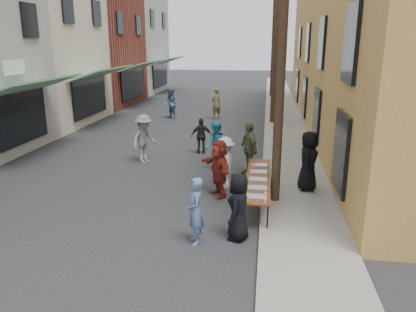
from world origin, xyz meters
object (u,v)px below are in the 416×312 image
(utility_pole_mid, at_px, (275,43))
(guest_front_c, at_px, (216,147))
(utility_pole_far, at_px, (273,42))
(server, at_px, (308,161))
(serving_table, at_px, (258,179))
(utility_pole_near, at_px, (282,44))
(catering_tray_sausage, at_px, (257,198))
(guest_front_a, at_px, (239,207))

(utility_pole_mid, xyz_separation_m, guest_front_c, (-2.10, -9.23, -3.58))
(utility_pole_far, xyz_separation_m, server, (0.99, -22.99, -3.47))
(serving_table, bearing_deg, utility_pole_near, 4.18)
(guest_front_c, bearing_deg, utility_pole_mid, 150.60)
(utility_pole_near, bearing_deg, catering_tray_sausage, -106.51)
(utility_pole_far, bearing_deg, serving_table, -91.19)
(utility_pole_mid, bearing_deg, guest_front_c, -102.84)
(utility_pole_far, distance_m, server, 23.28)
(serving_table, distance_m, guest_front_c, 3.24)
(utility_pole_near, bearing_deg, server, 45.33)
(utility_pole_mid, bearing_deg, utility_pole_far, 90.00)
(utility_pole_far, xyz_separation_m, guest_front_c, (-2.10, -21.23, -3.58))
(guest_front_c, relative_size, server, 0.99)
(utility_pole_near, xyz_separation_m, serving_table, (-0.50, -0.04, -3.79))
(utility_pole_near, xyz_separation_m, utility_pole_mid, (0.00, 12.00, 0.00))
(utility_pole_mid, xyz_separation_m, server, (0.99, -10.99, -3.47))
(utility_pole_near, relative_size, guest_front_c, 4.92)
(guest_front_a, bearing_deg, server, 162.77)
(catering_tray_sausage, relative_size, guest_front_c, 0.27)
(utility_pole_near, xyz_separation_m, guest_front_a, (-0.90, -2.41, -3.68))
(serving_table, height_order, server, server)
(utility_pole_mid, bearing_deg, guest_front_a, -93.57)
(utility_pole_far, xyz_separation_m, catering_tray_sausage, (-0.50, -25.69, -3.71))
(utility_pole_near, height_order, utility_pole_mid, same)
(catering_tray_sausage, xyz_separation_m, guest_front_a, (-0.40, -0.72, 0.03))
(serving_table, bearing_deg, catering_tray_sausage, -90.00)
(guest_front_c, bearing_deg, utility_pole_near, 20.62)
(guest_front_a, bearing_deg, utility_pole_near, 171.30)
(utility_pole_far, xyz_separation_m, guest_front_a, (-0.90, -26.41, -3.68))
(serving_table, xyz_separation_m, server, (1.49, 1.04, 0.31))
(utility_pole_mid, bearing_deg, server, -84.83)
(utility_pole_far, bearing_deg, guest_front_a, -91.95)
(utility_pole_far, bearing_deg, utility_pole_near, -90.00)
(guest_front_c, distance_m, server, 3.57)
(utility_pole_mid, distance_m, catering_tray_sausage, 14.19)
(utility_pole_far, relative_size, guest_front_a, 5.50)
(guest_front_c, bearing_deg, serving_table, 13.16)
(server, bearing_deg, serving_table, 139.20)
(utility_pole_near, height_order, guest_front_a, utility_pole_near)
(serving_table, xyz_separation_m, guest_front_c, (-1.60, 2.81, 0.20))
(utility_pole_mid, distance_m, serving_table, 12.63)
(catering_tray_sausage, bearing_deg, server, 60.97)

